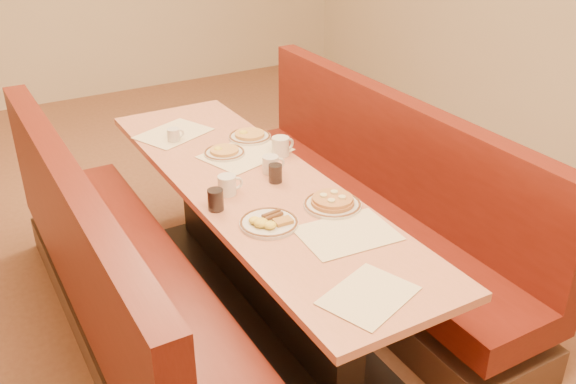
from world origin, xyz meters
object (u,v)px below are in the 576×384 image
booth_right (370,215)px  coffee_mug_a (271,164)px  pancake_plate (333,203)px  coffee_mug_c (281,146)px  soda_tumbler_near (216,200)px  coffee_mug_b (228,185)px  diner_table (257,247)px  booth_left (121,291)px  soda_tumbler_mid (275,173)px  eggs_plate (269,222)px  coffee_mug_d (174,135)px

booth_right → coffee_mug_a: 0.75m
booth_right → pancake_plate: (-0.53, -0.39, 0.41)m
coffee_mug_c → soda_tumbler_near: (-0.56, -0.39, -0.00)m
coffee_mug_b → diner_table: bearing=17.4°
booth_left → coffee_mug_c: (1.02, 0.24, 0.44)m
soda_tumbler_mid → eggs_plate: bearing=-123.0°
coffee_mug_a → booth_left: bearing=-162.5°
diner_table → coffee_mug_d: 0.84m
coffee_mug_a → pancake_plate: bearing=-69.2°
pancake_plate → soda_tumbler_mid: size_ratio=2.87×
coffee_mug_b → coffee_mug_c: coffee_mug_c is taller
booth_right → booth_left: bearing=180.0°
eggs_plate → soda_tumbler_near: 0.29m
coffee_mug_d → soda_tumbler_mid: (0.25, -0.75, 0.01)m
diner_table → booth_left: bearing=180.0°
coffee_mug_a → coffee_mug_b: 0.31m
pancake_plate → soda_tumbler_near: soda_tumbler_near is taller
coffee_mug_c → coffee_mug_a: bearing=-138.3°
booth_left → soda_tumbler_mid: size_ratio=26.61×
diner_table → coffee_mug_a: size_ratio=21.06×
coffee_mug_c → booth_right: bearing=-34.3°
coffee_mug_a → booth_right: bearing=5.0°
pancake_plate → soda_tumbler_near: bearing=152.8°
booth_left → coffee_mug_b: size_ratio=19.81×
eggs_plate → soda_tumbler_mid: bearing=57.0°
coffee_mug_a → soda_tumbler_near: 0.47m
coffee_mug_b → coffee_mug_d: (0.01, 0.75, -0.01)m
soda_tumbler_near → pancake_plate: bearing=-27.2°
eggs_plate → coffee_mug_b: size_ratio=2.08×
booth_left → coffee_mug_d: booth_left is taller
coffee_mug_a → coffee_mug_d: bearing=126.3°
diner_table → booth_right: booth_right is taller
booth_left → soda_tumbler_near: (0.45, -0.14, 0.44)m
diner_table → soda_tumbler_mid: size_ratio=26.61×
pancake_plate → eggs_plate: 0.34m
diner_table → coffee_mug_c: bearing=40.7°
diner_table → booth_right: bearing=0.0°
booth_left → coffee_mug_d: 1.02m
coffee_mug_a → coffee_mug_c: (0.15, 0.17, 0.01)m
coffee_mug_d → coffee_mug_c: bearing=-49.4°
diner_table → eggs_plate: eggs_plate is taller
soda_tumbler_mid → coffee_mug_d: bearing=108.5°
eggs_plate → booth_left: bearing=146.4°
eggs_plate → coffee_mug_b: coffee_mug_b is taller
coffee_mug_a → coffee_mug_b: bearing=-148.1°
soda_tumbler_mid → soda_tumbler_near: bearing=-163.1°
coffee_mug_b → coffee_mug_d: size_ratio=1.24×
coffee_mug_b → booth_left: bearing=-175.1°
coffee_mug_d → soda_tumbler_mid: soda_tumbler_mid is taller
booth_right → eggs_plate: (-0.87, -0.39, 0.40)m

